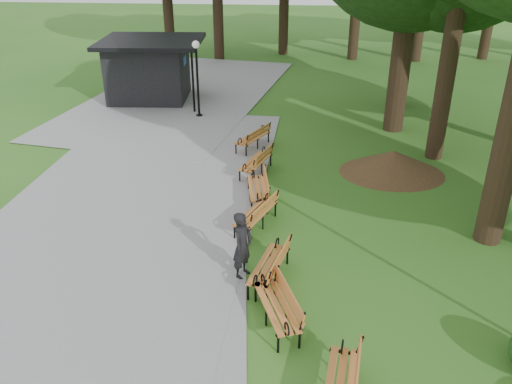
# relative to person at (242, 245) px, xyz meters

# --- Properties ---
(ground) EXTENTS (100.00, 100.00, 0.00)m
(ground) POSITION_rel_person_xyz_m (0.13, 1.10, -0.85)
(ground) COLOR #2C641C
(ground) RESTS_ON ground
(path) EXTENTS (12.00, 38.00, 0.06)m
(path) POSITION_rel_person_xyz_m (-3.87, 4.10, -0.82)
(path) COLOR gray
(path) RESTS_ON ground
(person) EXTENTS (0.61, 0.73, 1.69)m
(person) POSITION_rel_person_xyz_m (0.00, 0.00, 0.00)
(person) COLOR black
(person) RESTS_ON ground
(kiosk) EXTENTS (4.86, 4.29, 2.91)m
(kiosk) POSITION_rel_person_xyz_m (-6.06, 14.21, 0.61)
(kiosk) COLOR black
(kiosk) RESTS_ON ground
(lamp_post) EXTENTS (0.32, 0.32, 3.30)m
(lamp_post) POSITION_rel_person_xyz_m (-3.21, 11.77, 1.52)
(lamp_post) COLOR black
(lamp_post) RESTS_ON ground
(dirt_mound) EXTENTS (2.97, 2.97, 0.82)m
(dirt_mound) POSITION_rel_person_xyz_m (4.42, 6.33, -0.44)
(dirt_mound) COLOR #47301C
(dirt_mound) RESTS_ON ground
(bench_1) EXTENTS (1.26, 2.00, 0.88)m
(bench_1) POSITION_rel_person_xyz_m (0.88, -1.65, -0.41)
(bench_1) COLOR #BD692B
(bench_1) RESTS_ON ground
(bench_2) EXTENTS (1.09, 2.00, 0.88)m
(bench_2) POSITION_rel_person_xyz_m (0.63, -0.16, -0.41)
(bench_2) COLOR #BD692B
(bench_2) RESTS_ON ground
(bench_3) EXTENTS (1.30, 2.00, 0.88)m
(bench_3) POSITION_rel_person_xyz_m (0.12, 2.30, -0.41)
(bench_3) COLOR #BD692B
(bench_3) RESTS_ON ground
(bench_4) EXTENTS (0.92, 1.98, 0.88)m
(bench_4) POSITION_rel_person_xyz_m (0.03, 3.87, -0.41)
(bench_4) COLOR #BD692B
(bench_4) RESTS_ON ground
(bench_5) EXTENTS (1.20, 2.00, 0.88)m
(bench_5) POSITION_rel_person_xyz_m (-0.19, 5.89, -0.41)
(bench_5) COLOR #BD692B
(bench_5) RESTS_ON ground
(bench_6) EXTENTS (1.41, 1.99, 0.88)m
(bench_6) POSITION_rel_person_xyz_m (-0.51, 8.16, -0.41)
(bench_6) COLOR #BD692B
(bench_6) RESTS_ON ground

